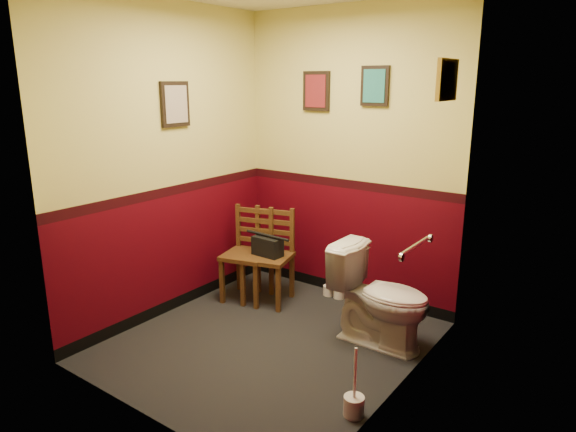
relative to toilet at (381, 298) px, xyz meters
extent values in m
cube|color=black|center=(-0.72, -0.51, -0.39)|extent=(2.20, 2.40, 0.00)
cube|color=#45030E|center=(-0.72, 0.69, 0.96)|extent=(2.20, 0.00, 2.70)
cube|color=#45030E|center=(-0.72, -1.71, 0.96)|extent=(2.20, 0.00, 2.70)
cube|color=#45030E|center=(-1.82, -0.51, 0.96)|extent=(0.00, 2.40, 2.70)
cube|color=#45030E|center=(0.38, -0.51, 0.96)|extent=(0.00, 2.40, 2.70)
cylinder|color=silver|center=(0.35, -0.26, 0.56)|extent=(0.03, 0.50, 0.03)
cylinder|color=silver|center=(0.37, -0.51, 0.56)|extent=(0.02, 0.06, 0.06)
cylinder|color=silver|center=(0.37, -0.01, 0.56)|extent=(0.02, 0.06, 0.06)
cube|color=black|center=(-1.07, 0.68, 1.56)|extent=(0.28, 0.03, 0.36)
cube|color=maroon|center=(-1.07, 0.66, 1.56)|extent=(0.22, 0.01, 0.30)
cube|color=black|center=(-0.47, 0.68, 1.61)|extent=(0.26, 0.03, 0.34)
cube|color=#226E6E|center=(-0.47, 0.66, 1.61)|extent=(0.20, 0.01, 0.28)
cube|color=black|center=(-1.80, -0.41, 1.46)|extent=(0.03, 0.30, 0.38)
cube|color=#A39080|center=(-1.79, -0.41, 1.46)|extent=(0.01, 0.24, 0.31)
cube|color=olive|center=(0.36, 0.09, 1.66)|extent=(0.03, 0.34, 0.28)
cube|color=#A39080|center=(0.35, 0.09, 1.66)|extent=(0.01, 0.28, 0.22)
imported|color=white|center=(0.00, 0.00, 0.00)|extent=(0.80, 0.45, 0.78)
cylinder|color=silver|center=(0.29, -0.94, -0.33)|extent=(0.13, 0.13, 0.13)
cylinder|color=silver|center=(0.29, -0.94, -0.11)|extent=(0.02, 0.02, 0.37)
cube|color=brown|center=(-1.42, 0.04, 0.05)|extent=(0.50, 0.50, 0.04)
cube|color=brown|center=(-1.55, -0.17, -0.17)|extent=(0.05, 0.05, 0.44)
cube|color=brown|center=(-1.64, 0.17, -0.17)|extent=(0.05, 0.05, 0.44)
cube|color=brown|center=(-1.21, -0.08, -0.17)|extent=(0.05, 0.05, 0.44)
cube|color=brown|center=(-1.29, 0.26, -0.17)|extent=(0.05, 0.05, 0.44)
cube|color=brown|center=(-1.64, 0.18, 0.27)|extent=(0.05, 0.04, 0.44)
cube|color=brown|center=(-1.30, 0.26, 0.27)|extent=(0.05, 0.04, 0.44)
cube|color=brown|center=(-1.47, 0.22, 0.15)|extent=(0.33, 0.11, 0.04)
cube|color=brown|center=(-1.47, 0.22, 0.25)|extent=(0.33, 0.11, 0.04)
cube|color=brown|center=(-1.47, 0.22, 0.34)|extent=(0.33, 0.11, 0.04)
cube|color=brown|center=(-1.47, 0.22, 0.44)|extent=(0.33, 0.11, 0.04)
cube|color=brown|center=(-1.22, 0.11, 0.05)|extent=(0.51, 0.51, 0.04)
cube|color=brown|center=(-1.34, -0.11, -0.17)|extent=(0.05, 0.05, 0.44)
cube|color=brown|center=(-1.44, 0.23, -0.17)|extent=(0.05, 0.05, 0.44)
cube|color=brown|center=(-1.00, -0.02, -0.17)|extent=(0.05, 0.05, 0.44)
cube|color=brown|center=(-1.10, 0.33, -0.17)|extent=(0.05, 0.05, 0.44)
cube|color=brown|center=(-1.44, 0.24, 0.27)|extent=(0.05, 0.04, 0.44)
cube|color=brown|center=(-1.10, 0.33, 0.27)|extent=(0.05, 0.04, 0.44)
cube|color=brown|center=(-1.27, 0.28, 0.15)|extent=(0.33, 0.11, 0.04)
cube|color=brown|center=(-1.27, 0.28, 0.25)|extent=(0.33, 0.11, 0.04)
cube|color=brown|center=(-1.27, 0.28, 0.35)|extent=(0.33, 0.11, 0.04)
cube|color=brown|center=(-1.27, 0.28, 0.45)|extent=(0.33, 0.11, 0.04)
cube|color=black|center=(-1.22, 0.11, 0.16)|extent=(0.29, 0.15, 0.18)
cylinder|color=black|center=(-1.22, 0.11, 0.27)|extent=(0.25, 0.03, 0.02)
cylinder|color=silver|center=(-0.83, 0.58, -0.34)|extent=(0.11, 0.11, 0.10)
cylinder|color=silver|center=(-0.71, 0.58, -0.34)|extent=(0.11, 0.11, 0.10)
cylinder|color=silver|center=(-0.77, 0.57, -0.25)|extent=(0.11, 0.11, 0.10)
cylinder|color=silver|center=(-0.77, 0.55, -0.15)|extent=(0.11, 0.11, 0.10)
camera|label=1|loc=(1.60, -3.45, 1.65)|focal=32.00mm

